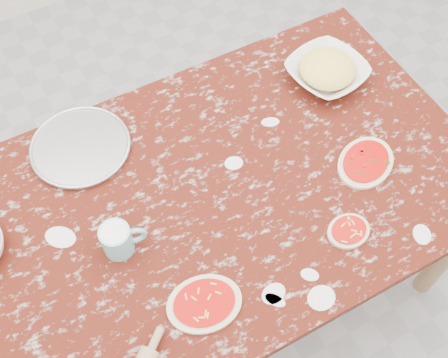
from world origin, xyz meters
TOP-DOWN VIEW (x-y plane):
  - ground at (0.00, 0.00)m, footprint 4.00×4.00m
  - worktable at (0.00, 0.00)m, footprint 1.60×1.00m
  - pizza_tray at (-0.34, 0.35)m, footprint 0.41×0.41m
  - cheese_bowl at (0.53, 0.22)m, footprint 0.31×0.31m
  - flour_mug at (-0.36, -0.04)m, footprint 0.13×0.09m
  - pizza_left at (-0.22, -0.30)m, footprint 0.24×0.20m
  - pizza_mid at (0.25, -0.31)m, footprint 0.13×0.11m
  - pizza_right at (0.44, -0.14)m, footprint 0.26×0.24m

SIDE VIEW (x-z plane):
  - ground at x=0.00m, z-range 0.00..0.00m
  - worktable at x=0.00m, z-range 0.29..1.04m
  - pizza_tray at x=-0.34m, z-range 0.75..0.76m
  - pizza_left at x=-0.22m, z-range 0.75..0.77m
  - pizza_mid at x=0.25m, z-range 0.75..0.77m
  - pizza_right at x=0.44m, z-range 0.75..0.77m
  - cheese_bowl at x=0.53m, z-range 0.75..0.81m
  - flour_mug at x=-0.36m, z-range 0.75..0.85m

